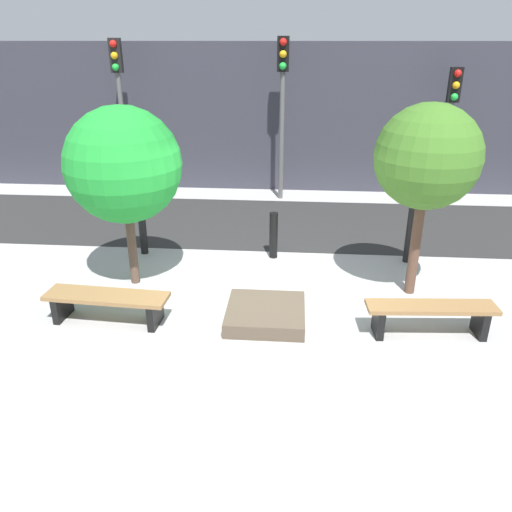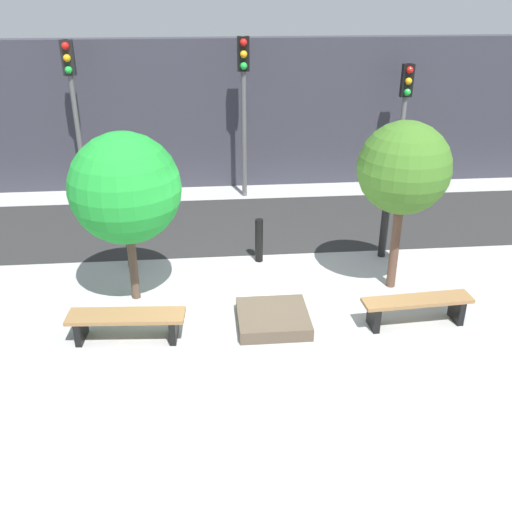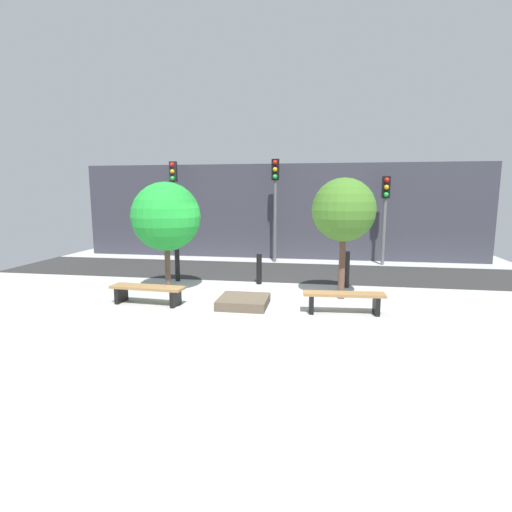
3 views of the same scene
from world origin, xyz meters
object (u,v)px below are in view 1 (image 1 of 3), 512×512
tree_behind_left_bench (123,166)px  traffic_light_west (119,91)px  bollard_left (274,235)px  bollard_center (410,236)px  planter_bed (266,314)px  bench_left (107,302)px  traffic_light_mid_west (282,91)px  traffic_light_mid_east (451,111)px  bench_right (431,313)px  tree_behind_right_bench (427,158)px  bollard_far_left (143,230)px

tree_behind_left_bench → traffic_light_west: traffic_light_west is taller
bollard_left → traffic_light_west: traffic_light_west is taller
tree_behind_left_bench → bollard_center: 5.18m
planter_bed → tree_behind_left_bench: bearing=154.6°
bench_left → tree_behind_left_bench: size_ratio=0.62×
traffic_light_mid_west → traffic_light_mid_east: traffic_light_mid_west is taller
bollard_center → tree_behind_left_bench: bearing=-165.4°
bench_right → planter_bed: (-2.30, 0.20, -0.23)m
bench_right → tree_behind_right_bench: (0.00, 1.29, 1.88)m
bollard_center → bollard_left: bearing=180.0°
bollard_far_left → traffic_light_west: size_ratio=0.25×
planter_bed → traffic_light_mid_east: 7.67m
bollard_left → bollard_far_left: bearing=180.0°
bollard_center → traffic_light_west: 7.86m
tree_behind_right_bench → bollard_left: size_ratio=3.40×
bollard_far_left → bollard_center: bollard_center is taller
traffic_light_mid_east → tree_behind_right_bench: bearing=-108.6°
bench_right → traffic_light_mid_east: bearing=71.2°
bench_right → tree_behind_right_bench: tree_behind_right_bench is taller
bench_right → traffic_light_mid_west: bearing=106.0°
bollard_far_left → traffic_light_mid_east: traffic_light_mid_east is taller
planter_bed → bollard_far_left: bearing=136.9°
traffic_light_west → traffic_light_mid_east: bearing=-0.0°
tree_behind_left_bench → bollard_left: (2.30, 1.25, -1.57)m
bench_right → tree_behind_left_bench: bearing=160.5°
bollard_center → traffic_light_west: size_ratio=0.27×
bollard_far_left → traffic_light_mid_east: size_ratio=0.29×
traffic_light_mid_west → traffic_light_mid_east: size_ratio=1.20×
bollard_left → traffic_light_west: (-4.01, 3.85, 2.20)m
bench_left → planter_bed: 2.31m
traffic_light_west → traffic_light_mid_east: traffic_light_west is taller
planter_bed → bollard_left: size_ratio=1.29×
traffic_light_west → bench_right: bearing=-45.3°
tree_behind_left_bench → traffic_light_mid_west: bearing=65.7°
traffic_light_mid_west → bench_left: bearing=-109.8°
traffic_light_mid_west → bollard_left: bearing=-90.0°
tree_behind_left_bench → bollard_left: bearing=28.5°
planter_bed → bollard_far_left: size_ratio=1.20×
bench_left → bollard_far_left: bollard_far_left is taller
tree_behind_right_bench → traffic_light_west: (-6.31, 5.09, 0.43)m
planter_bed → traffic_light_mid_east: bearing=57.0°
planter_bed → bollard_center: bollard_center is taller
tree_behind_right_bench → traffic_light_mid_west: traffic_light_mid_west is taller
bench_right → traffic_light_mid_east: traffic_light_mid_east is taller
tree_behind_left_bench → traffic_light_mid_west: 5.63m
tree_behind_left_bench → bollard_center: size_ratio=2.87×
bench_right → planter_bed: size_ratio=1.58×
traffic_light_west → traffic_light_mid_east: size_ratio=1.19×
bench_right → tree_behind_left_bench: (-4.59, 1.29, 1.68)m
bollard_left → bollard_center: bollard_center is taller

